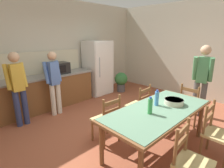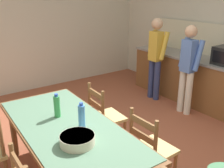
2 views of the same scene
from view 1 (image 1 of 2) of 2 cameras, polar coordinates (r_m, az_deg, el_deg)
The scene contains 20 objects.
ground_plane at distance 3.70m, azimuth 2.49°, elevation -15.26°, with size 8.32×8.32×0.00m, color brown.
wall_back at distance 5.35m, azimuth -19.22°, elevation 9.99°, with size 6.52×0.12×2.90m, color beige.
wall_right at distance 6.03m, azimuth 24.38°, elevation 10.03°, with size 0.12×5.20×2.90m, color beige.
kitchen_counter at distance 4.91m, azimuth -22.41°, elevation -2.81°, with size 2.92×0.66×0.89m.
counter_splashback at distance 5.03m, azimuth -24.69°, elevation 6.07°, with size 2.88×0.03×0.60m, color beige.
refrigerator at distance 5.77m, azimuth -4.63°, elevation 5.31°, with size 0.78×0.73×1.73m.
microwave at distance 4.98m, azimuth -16.95°, elevation 5.00°, with size 0.50×0.39×0.30m.
dining_table at distance 2.99m, azimuth 14.94°, elevation -9.15°, with size 2.08×0.97×0.75m.
bottle_near_centre at distance 2.71m, azimuth 12.35°, elevation -7.02°, with size 0.07×0.07×0.27m.
bottle_off_centre at distance 3.05m, azimuth 14.41°, elevation -4.54°, with size 0.07×0.07×0.27m.
serving_bowl at distance 3.20m, azimuth 19.54°, elevation -5.37°, with size 0.32×0.32×0.09m.
chair_side_far_left at distance 3.19m, azimuth -1.66°, elevation -11.57°, with size 0.44×0.42×0.91m.
chair_head_end at distance 4.18m, azimuth 24.32°, elevation -6.21°, with size 0.43×0.45×0.91m.
chair_side_near_left at distance 2.47m, azimuth 24.29°, elevation -22.22°, with size 0.44×0.42×0.91m.
chair_side_near_right at distance 3.23m, azimuth 30.82°, elevation -13.60°, with size 0.42×0.40×0.91m.
chair_side_far_right at distance 3.82m, azimuth 8.80°, elevation -7.02°, with size 0.43×0.41×0.91m.
person_at_sink at distance 4.11m, azimuth -28.39°, elevation -0.48°, with size 0.40×0.27×1.59m.
person_at_counter at distance 4.37m, azimuth -18.41°, elevation 1.19°, with size 0.39×0.27×1.54m.
person_by_table at distance 4.55m, azimuth 27.28°, elevation 1.85°, with size 0.34×0.46×1.69m.
potted_plant at distance 6.03m, azimuth 2.97°, elevation 1.12°, with size 0.44×0.44×0.67m.
Camera 1 is at (-2.36, -2.12, 1.91)m, focal length 28.00 mm.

